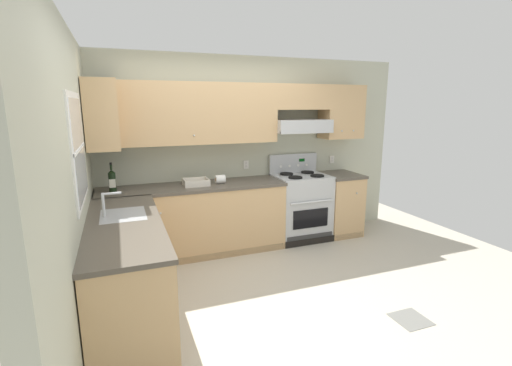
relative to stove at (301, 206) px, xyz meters
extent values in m
plane|color=#B2AA99|center=(-1.16, -1.25, -0.48)|extent=(7.04, 7.04, 0.00)
cube|color=slate|center=(-0.03, -2.21, -0.48)|extent=(0.30, 0.30, 0.01)
cube|color=#B7BAA3|center=(-0.70, 0.37, 0.80)|extent=(4.68, 0.12, 2.55)
cube|color=tan|center=(-1.52, 0.13, 1.32)|extent=(2.24, 0.34, 0.76)
cube|color=tan|center=(0.70, 0.13, 1.32)|extent=(0.59, 0.34, 0.76)
cube|color=tan|center=(0.00, 0.13, 1.53)|extent=(0.80, 0.34, 0.34)
cube|color=#B7BABC|center=(0.00, 0.09, 1.14)|extent=(0.80, 0.46, 0.17)
cube|color=#B7BABC|center=(0.00, -0.13, 1.07)|extent=(0.80, 0.03, 0.04)
sphere|color=silver|center=(-1.52, -0.05, 1.06)|extent=(0.02, 0.02, 0.02)
sphere|color=silver|center=(0.60, -0.05, 1.06)|extent=(0.02, 0.02, 0.02)
sphere|color=silver|center=(0.79, -0.05, 1.06)|extent=(0.02, 0.02, 0.02)
cube|color=silver|center=(-0.73, 0.29, 0.60)|extent=(0.08, 0.01, 0.12)
cube|color=silver|center=(-0.73, 0.29, 0.62)|extent=(0.03, 0.00, 0.03)
cube|color=silver|center=(-0.73, 0.29, 0.58)|extent=(0.03, 0.00, 0.03)
cube|color=silver|center=(0.68, 0.29, 0.60)|extent=(0.08, 0.01, 0.12)
cube|color=silver|center=(0.68, 0.29, 0.62)|extent=(0.03, 0.00, 0.03)
cube|color=silver|center=(0.68, 0.29, 0.58)|extent=(0.03, 0.00, 0.03)
cube|color=#B7BAA3|center=(-2.78, -1.15, 0.80)|extent=(0.12, 4.00, 2.55)
cube|color=white|center=(-2.72, -1.16, 1.07)|extent=(0.04, 1.00, 0.92)
cube|color=white|center=(-2.70, -1.16, 1.07)|extent=(0.01, 0.90, 0.82)
cube|color=white|center=(-2.70, -1.16, 1.07)|extent=(0.01, 0.90, 0.02)
cube|color=tan|center=(-2.54, -0.05, 1.32)|extent=(0.34, 0.64, 0.76)
cube|color=tan|center=(-1.54, -0.01, -0.04)|extent=(2.30, 0.61, 0.87)
cube|color=#51493F|center=(-1.54, -0.01, 0.41)|extent=(2.32, 0.63, 0.04)
cube|color=tan|center=(0.64, -0.01, -0.04)|extent=(0.51, 0.61, 0.87)
cube|color=#51493F|center=(0.64, -0.01, 0.41)|extent=(0.53, 0.63, 0.04)
cube|color=black|center=(-0.90, -0.28, -0.43)|extent=(3.54, 0.06, 0.09)
sphere|color=silver|center=(-2.00, -0.33, 0.20)|extent=(0.03, 0.03, 0.03)
sphere|color=silver|center=(0.72, -0.33, 0.20)|extent=(0.03, 0.03, 0.03)
cube|color=tan|center=(-2.40, -1.26, -0.04)|extent=(0.61, 1.89, 0.87)
cube|color=#51493F|center=(-2.40, -1.26, 0.41)|extent=(0.63, 1.91, 0.04)
cube|color=black|center=(-2.13, -1.26, -0.43)|extent=(0.06, 1.85, 0.09)
cube|color=#999B9E|center=(-2.40, -1.02, 0.43)|extent=(0.40, 0.48, 0.01)
cube|color=#28282B|center=(-2.40, -1.02, 0.36)|extent=(0.34, 0.42, 0.14)
cylinder|color=silver|center=(-2.56, -1.02, 0.54)|extent=(0.03, 0.03, 0.22)
cylinder|color=silver|center=(-2.48, -1.02, 0.64)|extent=(0.16, 0.02, 0.02)
cube|color=#B7BABC|center=(0.00, 0.00, -0.02)|extent=(0.76, 0.58, 0.91)
cube|color=black|center=(0.00, -0.30, -0.10)|extent=(0.53, 0.01, 0.26)
cylinder|color=silver|center=(0.00, -0.32, 0.14)|extent=(0.65, 0.02, 0.02)
cube|color=#333333|center=(0.00, -0.30, -0.38)|extent=(0.70, 0.01, 0.11)
cube|color=#B7BABC|center=(0.00, 0.00, 0.44)|extent=(0.76, 0.58, 0.02)
cube|color=#B7BABC|center=(0.00, 0.27, 0.58)|extent=(0.76, 0.04, 0.29)
cube|color=#053F0C|center=(0.13, 0.25, 0.63)|extent=(0.09, 0.01, 0.04)
cylinder|color=black|center=(-0.17, -0.14, 0.46)|extent=(0.19, 0.19, 0.02)
cylinder|color=black|center=(-0.17, -0.14, 0.45)|extent=(0.07, 0.07, 0.01)
cylinder|color=black|center=(0.17, -0.14, 0.46)|extent=(0.19, 0.19, 0.02)
cylinder|color=black|center=(0.17, -0.14, 0.45)|extent=(0.07, 0.07, 0.01)
cylinder|color=black|center=(-0.17, 0.14, 0.46)|extent=(0.19, 0.19, 0.02)
cylinder|color=black|center=(-0.17, 0.14, 0.45)|extent=(0.07, 0.07, 0.01)
cylinder|color=black|center=(0.17, 0.14, 0.46)|extent=(0.19, 0.19, 0.02)
cylinder|color=black|center=(0.17, 0.14, 0.45)|extent=(0.07, 0.07, 0.01)
cylinder|color=white|center=(-0.21, 0.25, 0.55)|extent=(0.04, 0.02, 0.04)
cylinder|color=white|center=(-0.07, 0.25, 0.55)|extent=(0.04, 0.02, 0.04)
cylinder|color=white|center=(0.07, 0.25, 0.55)|extent=(0.04, 0.02, 0.04)
cylinder|color=white|center=(0.21, 0.25, 0.55)|extent=(0.04, 0.02, 0.04)
cylinder|color=black|center=(-2.49, -0.02, 0.54)|extent=(0.08, 0.08, 0.23)
cone|color=black|center=(-2.49, -0.02, 0.68)|extent=(0.08, 0.08, 0.04)
cylinder|color=black|center=(-2.49, -0.02, 0.74)|extent=(0.03, 0.03, 0.08)
cylinder|color=black|center=(-2.49, -0.02, 0.77)|extent=(0.03, 0.03, 0.02)
cube|color=silver|center=(-2.49, -0.06, 0.54)|extent=(0.07, 0.00, 0.10)
cube|color=beige|center=(-1.51, -0.02, 0.44)|extent=(0.25, 0.21, 0.02)
cube|color=beige|center=(-1.51, -0.14, 0.47)|extent=(0.31, 0.01, 0.08)
cube|color=beige|center=(-1.51, 0.10, 0.47)|extent=(0.31, 0.01, 0.08)
cube|color=beige|center=(-1.66, -0.02, 0.47)|extent=(0.01, 0.23, 0.08)
cube|color=beige|center=(-1.36, -0.02, 0.47)|extent=(0.01, 0.23, 0.08)
cylinder|color=white|center=(-1.19, -0.02, 0.49)|extent=(0.12, 0.11, 0.11)
cylinder|color=#9E7A51|center=(-1.25, -0.02, 0.49)|extent=(0.01, 0.04, 0.04)
camera|label=1|loc=(-2.41, -4.48, 1.43)|focal=25.55mm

